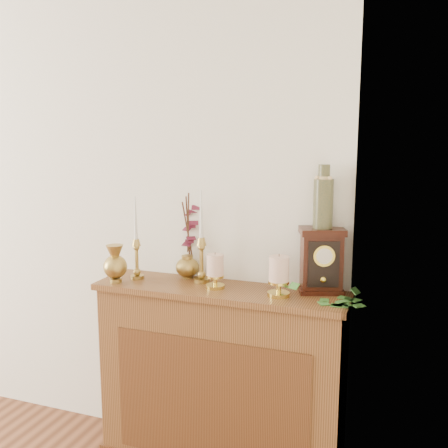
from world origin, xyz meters
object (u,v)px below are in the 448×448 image
at_px(mantel_clock, 321,261).
at_px(ginger_jar, 190,239).
at_px(candlestick_center, 201,253).
at_px(bud_vase, 115,264).
at_px(candlestick_left, 137,252).
at_px(ceramic_vase, 323,200).

bearing_deg(mantel_clock, ginger_jar, 157.36).
bearing_deg(mantel_clock, candlestick_center, 164.79).
xyz_separation_m(candlestick_center, bud_vase, (-0.40, -0.15, -0.06)).
xyz_separation_m(bud_vase, ginger_jar, (0.30, 0.23, 0.11)).
xyz_separation_m(candlestick_left, bud_vase, (-0.07, -0.10, -0.04)).
xyz_separation_m(candlestick_center, ginger_jar, (-0.10, 0.08, 0.05)).
bearing_deg(ceramic_vase, candlestick_center, -175.31).
height_order(bud_vase, mantel_clock, mantel_clock).
distance_m(bud_vase, mantel_clock, 1.01).
bearing_deg(candlestick_center, mantel_clock, 4.42).
xyz_separation_m(ginger_jar, mantel_clock, (0.68, -0.04, -0.05)).
distance_m(candlestick_left, mantel_clock, 0.93).
distance_m(ginger_jar, ceramic_vase, 0.72).
relative_size(candlestick_center, bud_vase, 2.44).
bearing_deg(bud_vase, candlestick_center, 20.71).
bearing_deg(ceramic_vase, candlestick_left, -173.77).
bearing_deg(bud_vase, ceramic_vase, 11.45).
height_order(bud_vase, ceramic_vase, ceramic_vase).
bearing_deg(candlestick_left, mantel_clock, 6.06).
distance_m(candlestick_left, candlestick_center, 0.34).
height_order(ginger_jar, mantel_clock, ginger_jar).
xyz_separation_m(candlestick_center, ceramic_vase, (0.58, 0.05, 0.28)).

